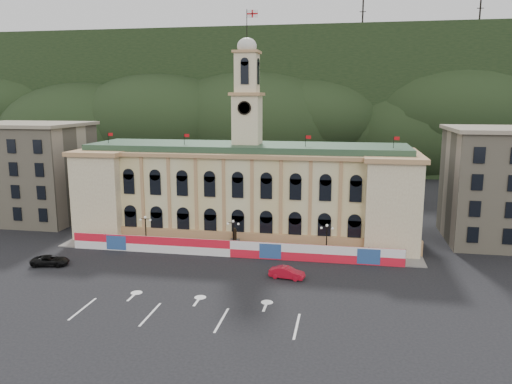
% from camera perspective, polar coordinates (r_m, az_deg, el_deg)
% --- Properties ---
extents(ground, '(260.00, 260.00, 0.00)m').
position_cam_1_polar(ground, '(61.01, -6.26, -11.70)').
color(ground, black).
rests_on(ground, ground).
extents(lane_markings, '(26.00, 10.00, 0.02)m').
position_cam_1_polar(lane_markings, '(56.63, -7.73, -13.57)').
color(lane_markings, white).
rests_on(lane_markings, ground).
extents(hill_ridge, '(230.00, 80.00, 64.00)m').
position_cam_1_polar(hill_ridge, '(176.76, 5.09, 9.47)').
color(hill_ridge, black).
rests_on(hill_ridge, ground).
extents(city_hall, '(56.20, 17.60, 37.10)m').
position_cam_1_polar(city_hall, '(84.65, -1.04, 0.26)').
color(city_hall, beige).
rests_on(city_hall, ground).
extents(side_building_left, '(21.00, 17.00, 18.60)m').
position_cam_1_polar(side_building_left, '(104.59, -24.44, 2.13)').
color(side_building_left, tan).
rests_on(side_building_left, ground).
extents(hoarding_fence, '(50.00, 0.44, 2.50)m').
position_cam_1_polar(hoarding_fence, '(74.28, -2.91, -6.49)').
color(hoarding_fence, red).
rests_on(hoarding_fence, ground).
extents(pavement, '(56.00, 5.50, 0.16)m').
position_cam_1_polar(pavement, '(77.13, -2.48, -6.74)').
color(pavement, slate).
rests_on(pavement, ground).
extents(statue, '(1.40, 1.40, 3.72)m').
position_cam_1_polar(statue, '(77.04, -2.45, -5.90)').
color(statue, '#595651').
rests_on(statue, ground).
extents(lamp_left, '(1.96, 0.44, 5.15)m').
position_cam_1_polar(lamp_left, '(79.81, -12.49, -4.15)').
color(lamp_left, black).
rests_on(lamp_left, ground).
extents(lamp_center, '(1.96, 0.44, 5.15)m').
position_cam_1_polar(lamp_center, '(75.58, -2.63, -4.74)').
color(lamp_center, black).
rests_on(lamp_center, ground).
extents(lamp_right, '(1.96, 0.44, 5.15)m').
position_cam_1_polar(lamp_right, '(73.80, 8.07, -5.22)').
color(lamp_right, black).
rests_on(lamp_right, ground).
extents(red_sedan, '(3.13, 5.16, 1.52)m').
position_cam_1_polar(red_sedan, '(65.96, 3.55, -9.19)').
color(red_sedan, '#B60D1F').
rests_on(red_sedan, ground).
extents(black_suv, '(4.23, 6.01, 1.43)m').
position_cam_1_polar(black_suv, '(76.34, -22.45, -7.25)').
color(black_suv, black).
rests_on(black_suv, ground).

